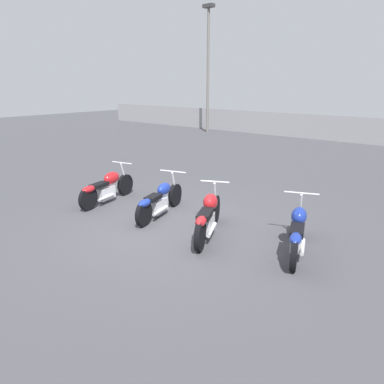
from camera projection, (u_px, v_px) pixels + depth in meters
The scene contains 7 objects.
ground_plane at pixel (169, 228), 8.13m from camera, with size 60.00×60.00×0.00m, color #424247.
fence_back at pixel (373, 131), 18.82m from camera, with size 40.00×0.04×1.36m.
light_pole_left at pixel (208, 59), 22.62m from camera, with size 0.70×0.35×7.44m.
motorcycle_slot_0 at pixel (107, 187), 9.78m from camera, with size 0.76×2.05×0.95m.
motorcycle_slot_1 at pixel (160, 200), 8.78m from camera, with size 0.89×2.06×0.94m.
motorcycle_slot_2 at pixel (208, 216), 7.60m from camera, with size 1.09×1.97×1.00m.
motorcycle_slot_3 at pixel (297, 232), 6.85m from camera, with size 0.99×1.99×0.98m.
Camera 1 is at (5.27, -5.46, 3.05)m, focal length 35.00 mm.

